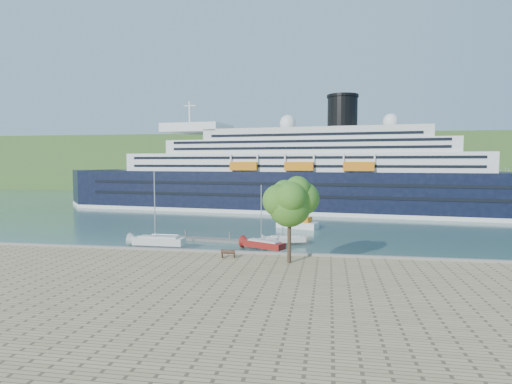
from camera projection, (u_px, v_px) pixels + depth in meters
name	position (u px, v px, depth m)	size (l,w,h in m)	color
ground	(196.00, 259.00, 53.89)	(400.00, 400.00, 0.00)	#2E534D
promenade	(34.00, 368.00, 24.35)	(220.00, 60.00, 1.00)	tan
far_hillside	(293.00, 163.00, 195.63)	(400.00, 50.00, 24.00)	#3C6026
quay_coping	(195.00, 250.00, 53.61)	(220.00, 0.50, 0.30)	slate
cruise_ship	(288.00, 154.00, 106.50)	(126.18, 18.37, 28.34)	black
park_bench	(228.00, 253.00, 50.18)	(1.73, 0.71, 1.11)	#492515
promenade_tree	(289.00, 216.00, 47.28)	(6.31, 6.31, 10.45)	#2F651A
floating_pontoon	(218.00, 240.00, 66.01)	(16.79, 2.05, 0.37)	slate
sailboat_white_near	(159.00, 212.00, 60.14)	(8.03, 2.23, 10.38)	silver
sailboat_red	(264.00, 220.00, 58.58)	(6.72, 1.87, 8.68)	maroon
sailboat_white_far	(286.00, 217.00, 62.90)	(6.31, 1.75, 8.15)	silver
tender_launch	(297.00, 222.00, 79.24)	(7.67, 2.62, 2.12)	orange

